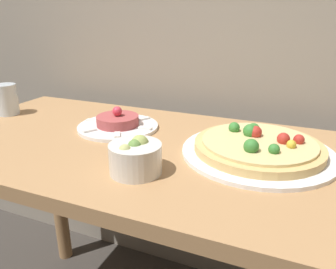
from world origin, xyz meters
The scene contains 5 objects.
dining_table centered at (0.00, 0.31, 0.64)m, with size 1.27×0.62×0.76m.
pizza_plate centered at (0.28, 0.36, 0.78)m, with size 0.37×0.37×0.07m.
tartare_plate centered at (-0.14, 0.39, 0.77)m, with size 0.24×0.24×0.07m.
small_bowl centered at (0.05, 0.16, 0.79)m, with size 0.12×0.12×0.08m.
drinking_glass centered at (-0.56, 0.37, 0.81)m, with size 0.07×0.07×0.10m.
Camera 1 is at (0.36, -0.41, 1.09)m, focal length 35.00 mm.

